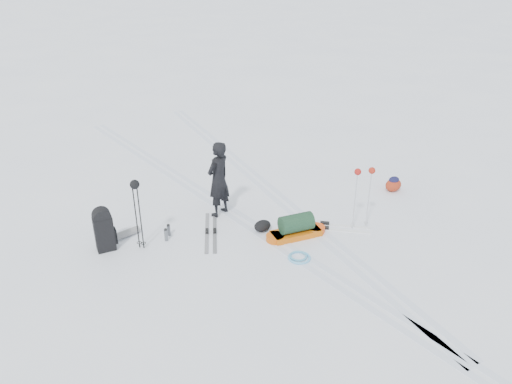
% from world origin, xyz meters
% --- Properties ---
extents(ground, '(200.00, 200.00, 0.00)m').
position_xyz_m(ground, '(0.00, 0.00, 0.00)').
color(ground, white).
rests_on(ground, ground).
extents(snow_hill_backdrop, '(359.50, 192.00, 162.45)m').
position_xyz_m(snow_hill_backdrop, '(62.69, 84.02, -69.02)').
color(snow_hill_backdrop, white).
rests_on(snow_hill_backdrop, ground).
extents(ski_tracks, '(3.38, 17.97, 0.01)m').
position_xyz_m(ski_tracks, '(0.61, 0.88, 0.00)').
color(ski_tracks, silver).
rests_on(ski_tracks, ground).
extents(skier, '(0.75, 0.62, 1.78)m').
position_xyz_m(skier, '(-0.34, 1.24, 0.89)').
color(skier, black).
rests_on(skier, ground).
extents(pulk_sled, '(1.41, 0.67, 0.52)m').
position_xyz_m(pulk_sled, '(0.51, -0.53, 0.20)').
color(pulk_sled, '#CB5B0B').
rests_on(pulk_sled, ground).
extents(expedition_rucksack, '(1.03, 0.51, 0.95)m').
position_xyz_m(expedition_rucksack, '(-2.95, 1.29, 0.44)').
color(expedition_rucksack, black).
rests_on(expedition_rucksack, ground).
extents(ski_poles_black, '(0.19, 0.19, 1.54)m').
position_xyz_m(ski_poles_black, '(-2.39, 0.91, 1.26)').
color(ski_poles_black, black).
rests_on(ski_poles_black, ground).
extents(ski_poles_silver, '(0.44, 0.27, 1.44)m').
position_xyz_m(ski_poles_silver, '(1.89, -1.03, 1.21)').
color(ski_poles_silver, silver).
rests_on(ski_poles_silver, ground).
extents(touring_skis_grey, '(1.06, 1.58, 0.06)m').
position_xyz_m(touring_skis_grey, '(-0.92, 0.64, 0.01)').
color(touring_skis_grey, gray).
rests_on(touring_skis_grey, ground).
extents(touring_skis_white, '(1.65, 1.59, 0.07)m').
position_xyz_m(touring_skis_white, '(1.28, -0.58, 0.02)').
color(touring_skis_white, white).
rests_on(touring_skis_white, ground).
extents(rope_coil, '(0.56, 0.56, 0.06)m').
position_xyz_m(rope_coil, '(0.04, -1.22, 0.03)').
color(rope_coil, '#5EB5E6').
rests_on(rope_coil, ground).
extents(small_daypack, '(0.56, 0.51, 0.38)m').
position_xyz_m(small_daypack, '(3.91, -0.19, 0.19)').
color(small_daypack, maroon).
rests_on(small_daypack, ground).
extents(thermos_pair, '(0.22, 0.24, 0.29)m').
position_xyz_m(thermos_pair, '(-1.79, 0.95, 0.13)').
color(thermos_pair, slate).
rests_on(thermos_pair, ground).
extents(stuff_sack, '(0.47, 0.41, 0.24)m').
position_xyz_m(stuff_sack, '(0.05, 0.06, 0.12)').
color(stuff_sack, black).
rests_on(stuff_sack, ground).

